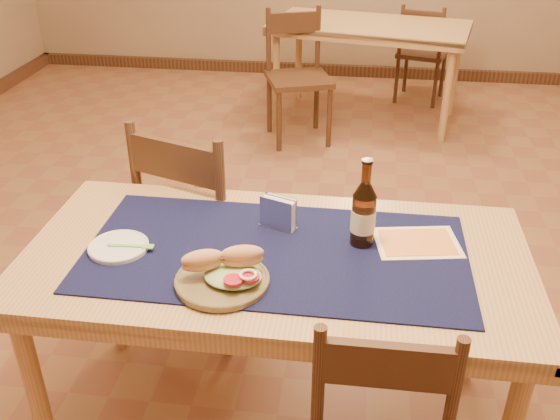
# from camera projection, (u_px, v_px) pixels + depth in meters

# --- Properties ---
(main_table) EXTENTS (1.60, 0.80, 0.75)m
(main_table) POSITION_uv_depth(u_px,v_px,m) (276.00, 274.00, 2.01)
(main_table) COLOR tan
(main_table) RESTS_ON ground
(placemat) EXTENTS (1.20, 0.60, 0.01)m
(placemat) POSITION_uv_depth(u_px,v_px,m) (276.00, 252.00, 1.97)
(placemat) COLOR #0F1339
(placemat) RESTS_ON main_table
(baseboard) EXTENTS (6.00, 7.00, 0.10)m
(baseboard) POSITION_uv_depth(u_px,v_px,m) (300.00, 283.00, 3.00)
(baseboard) COLOR #4E2C1B
(baseboard) RESTS_ON ground
(back_table) EXTENTS (1.57, 1.00, 0.75)m
(back_table) POSITION_uv_depth(u_px,v_px,m) (369.00, 34.00, 4.72)
(back_table) COLOR tan
(back_table) RESTS_ON ground
(chair_main_far) EXTENTS (0.58, 0.58, 0.98)m
(chair_main_far) POSITION_uv_depth(u_px,v_px,m) (204.00, 223.00, 2.60)
(chair_main_far) COLOR #4E2C1B
(chair_main_far) RESTS_ON ground
(chair_back_near) EXTENTS (0.54, 0.54, 0.92)m
(chair_back_near) POSITION_uv_depth(u_px,v_px,m) (298.00, 74.00, 4.47)
(chair_back_near) COLOR #4E2C1B
(chair_back_near) RESTS_ON ground
(chair_back_far) EXTENTS (0.47, 0.47, 0.82)m
(chair_back_far) POSITION_uv_depth(u_px,v_px,m) (422.00, 52.00, 5.18)
(chair_back_far) COLOR #4E2C1B
(chair_back_far) RESTS_ON ground
(sandwich_plate) EXTENTS (0.28, 0.28, 0.11)m
(sandwich_plate) POSITION_uv_depth(u_px,v_px,m) (225.00, 274.00, 1.81)
(sandwich_plate) COLOR brown
(sandwich_plate) RESTS_ON placemat
(side_plate) EXTENTS (0.19, 0.19, 0.02)m
(side_plate) POSITION_uv_depth(u_px,v_px,m) (118.00, 246.00, 1.98)
(side_plate) COLOR silver
(side_plate) RESTS_ON placemat
(fork) EXTENTS (0.15, 0.03, 0.00)m
(fork) POSITION_uv_depth(u_px,v_px,m) (134.00, 246.00, 1.96)
(fork) COLOR #7AC169
(fork) RESTS_ON side_plate
(beer_bottle) EXTENTS (0.08, 0.08, 0.29)m
(beer_bottle) POSITION_uv_depth(u_px,v_px,m) (363.00, 214.00, 1.96)
(beer_bottle) COLOR #4F270E
(beer_bottle) RESTS_ON placemat
(napkin_holder) EXTENTS (0.13, 0.09, 0.11)m
(napkin_holder) POSITION_uv_depth(u_px,v_px,m) (278.00, 214.00, 2.07)
(napkin_holder) COLOR silver
(napkin_holder) RESTS_ON placemat
(menu_card) EXTENTS (0.29, 0.24, 0.01)m
(menu_card) POSITION_uv_depth(u_px,v_px,m) (417.00, 243.00, 2.01)
(menu_card) COLOR #F9E4BC
(menu_card) RESTS_ON placemat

